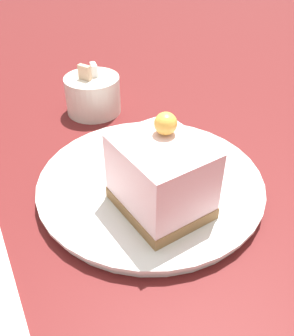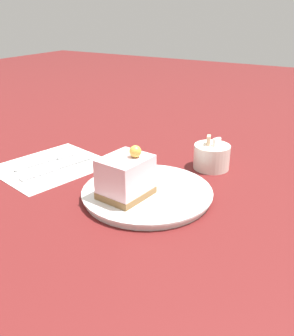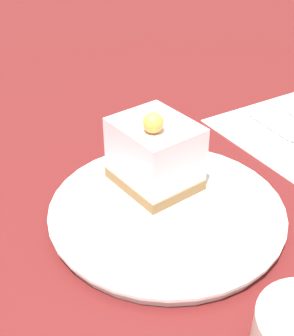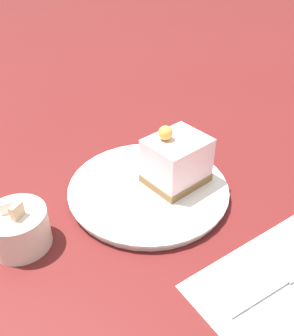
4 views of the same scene
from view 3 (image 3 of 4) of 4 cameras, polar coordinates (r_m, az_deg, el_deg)
The scene contains 4 objects.
ground_plane at distance 0.57m, azimuth 2.23°, elevation -3.31°, with size 4.00×4.00×0.00m, color #5B1919.
plate at distance 0.53m, azimuth 2.41°, elevation -5.30°, with size 0.27×0.27×0.02m.
cake_slice at distance 0.54m, azimuth 0.96°, elevation 1.74°, with size 0.09×0.10×0.10m.
knife at distance 0.72m, azimuth 16.50°, elevation 3.97°, with size 0.06×0.19×0.00m.
Camera 3 is at (0.33, 0.31, 0.35)m, focal length 50.00 mm.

